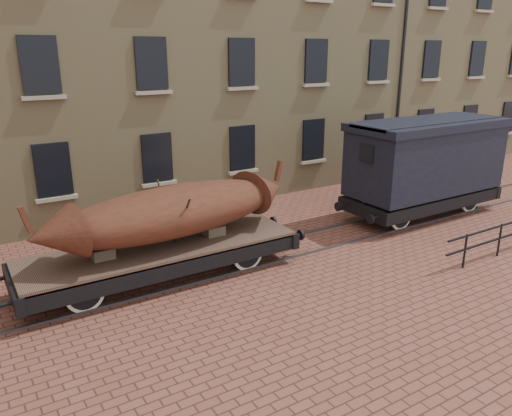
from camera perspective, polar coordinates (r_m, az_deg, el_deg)
ground at (r=15.64m, az=4.60°, el=-4.32°), size 90.00×90.00×0.00m
warehouse_cream at (r=24.59m, az=-3.75°, el=20.34°), size 40.00×10.19×14.00m
rail_track at (r=15.63m, az=4.60°, el=-4.22°), size 30.00×1.52×0.06m
flatcar_wagon at (r=13.38m, az=-10.70°, el=-4.99°), size 8.10×2.20×1.22m
iron_boat at (r=13.14m, az=-9.38°, el=-0.32°), size 7.40×2.72×1.74m
goods_van at (r=18.86m, az=18.89°, el=5.57°), size 6.78×2.47×3.51m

